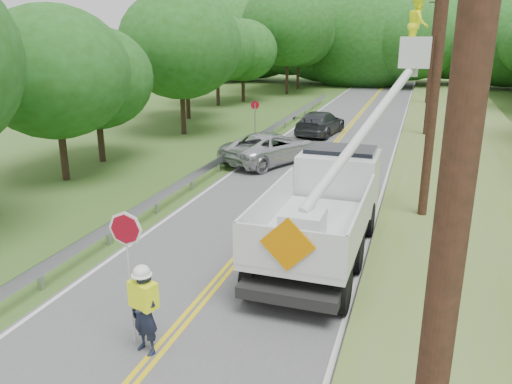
% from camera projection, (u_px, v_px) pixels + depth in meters
% --- Properties ---
extents(ground, '(140.00, 140.00, 0.00)m').
position_uv_depth(ground, '(169.00, 340.00, 10.81)').
color(ground, '#3C5A1D').
rests_on(ground, ground).
extents(road, '(7.20, 96.00, 0.03)m').
position_uv_depth(road, '(310.00, 173.00, 23.50)').
color(road, '#545457').
rests_on(road, ground).
extents(guardrail, '(0.18, 48.00, 0.77)m').
position_uv_depth(guardrail, '(235.00, 152.00, 25.34)').
color(guardrail, '#9C9FA3').
rests_on(guardrail, ground).
extents(utility_poles, '(1.60, 43.30, 10.00)m').
position_uv_depth(utility_poles, '(435.00, 54.00, 23.17)').
color(utility_poles, black).
rests_on(utility_poles, ground).
extents(tall_grass_verge, '(7.00, 96.00, 0.30)m').
position_uv_depth(tall_grass_verge, '(475.00, 184.00, 21.36)').
color(tall_grass_verge, '#58752B').
rests_on(tall_grass_verge, ground).
extents(treeline_left, '(11.59, 55.11, 11.13)m').
position_uv_depth(treeline_left, '(229.00, 40.00, 39.37)').
color(treeline_left, '#332319').
rests_on(treeline_left, ground).
extents(treeline_horizon, '(56.77, 14.10, 12.81)m').
position_uv_depth(treeline_horizon, '(380.00, 38.00, 60.39)').
color(treeline_horizon, '#1F4C13').
rests_on(treeline_horizon, ground).
extents(flagger, '(1.14, 0.62, 2.92)m').
position_uv_depth(flagger, '(144.00, 306.00, 10.08)').
color(flagger, '#191E33').
rests_on(flagger, road).
extents(bucket_truck, '(3.86, 8.20, 7.30)m').
position_uv_depth(bucket_truck, '(335.00, 191.00, 15.36)').
color(bucket_truck, black).
rests_on(bucket_truck, road).
extents(suv_silver, '(4.59, 6.02, 1.52)m').
position_uv_depth(suv_silver, '(271.00, 148.00, 25.18)').
color(suv_silver, silver).
rests_on(suv_silver, road).
extents(suv_darkgrey, '(2.69, 5.34, 1.49)m').
position_uv_depth(suv_darkgrey, '(320.00, 123.00, 32.04)').
color(suv_darkgrey, '#313438').
rests_on(suv_darkgrey, road).
extents(stop_sign_permanent, '(0.50, 0.19, 2.43)m').
position_uv_depth(stop_sign_permanent, '(255.00, 115.00, 29.82)').
color(stop_sign_permanent, '#9C9FA3').
rests_on(stop_sign_permanent, ground).
extents(yard_sign, '(0.54, 0.06, 0.78)m').
position_uv_depth(yard_sign, '(451.00, 227.00, 15.52)').
color(yard_sign, white).
rests_on(yard_sign, ground).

